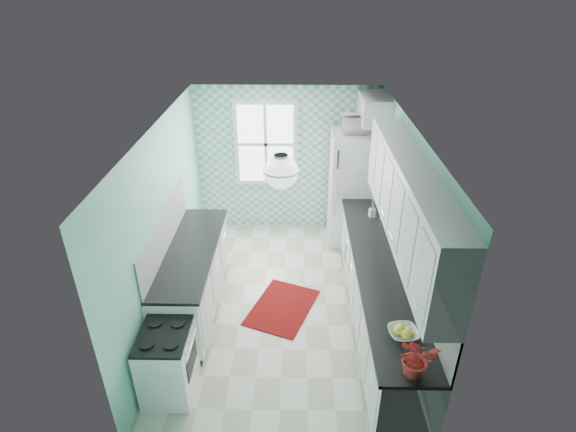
{
  "coord_description": "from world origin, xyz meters",
  "views": [
    {
      "loc": [
        0.14,
        -4.87,
        4.06
      ],
      "look_at": [
        0.05,
        0.25,
        1.25
      ],
      "focal_mm": 28.0,
      "sensor_mm": 36.0,
      "label": 1
    }
  ],
  "objects_px": {
    "fridge": "(355,188)",
    "sink": "(370,222)",
    "ceiling_light": "(281,172)",
    "potted_plant": "(416,358)",
    "stove": "(168,361)",
    "fruit_bowl": "(403,333)",
    "microwave": "(360,124)"
  },
  "relations": [
    {
      "from": "stove",
      "to": "fruit_bowl",
      "type": "height_order",
      "value": "fruit_bowl"
    },
    {
      "from": "stove",
      "to": "potted_plant",
      "type": "bearing_deg",
      "value": -16.77
    },
    {
      "from": "ceiling_light",
      "to": "potted_plant",
      "type": "distance_m",
      "value": 2.11
    },
    {
      "from": "fridge",
      "to": "sink",
      "type": "bearing_deg",
      "value": -87.08
    },
    {
      "from": "fruit_bowl",
      "to": "fridge",
      "type": "bearing_deg",
      "value": 91.54
    },
    {
      "from": "potted_plant",
      "to": "microwave",
      "type": "height_order",
      "value": "microwave"
    },
    {
      "from": "stove",
      "to": "fruit_bowl",
      "type": "bearing_deg",
      "value": -5.96
    },
    {
      "from": "fridge",
      "to": "sink",
      "type": "xyz_separation_m",
      "value": [
        0.09,
        -1.1,
        -0.01
      ]
    },
    {
      "from": "stove",
      "to": "microwave",
      "type": "relative_size",
      "value": 1.59
    },
    {
      "from": "fruit_bowl",
      "to": "stove",
      "type": "bearing_deg",
      "value": 176.81
    },
    {
      "from": "sink",
      "to": "fruit_bowl",
      "type": "bearing_deg",
      "value": -87.77
    },
    {
      "from": "ceiling_light",
      "to": "microwave",
      "type": "relative_size",
      "value": 0.72
    },
    {
      "from": "fridge",
      "to": "sink",
      "type": "relative_size",
      "value": 3.54
    },
    {
      "from": "fridge",
      "to": "ceiling_light",
      "type": "bearing_deg",
      "value": -115.3
    },
    {
      "from": "fridge",
      "to": "potted_plant",
      "type": "height_order",
      "value": "fridge"
    },
    {
      "from": "ceiling_light",
      "to": "fruit_bowl",
      "type": "height_order",
      "value": "ceiling_light"
    },
    {
      "from": "potted_plant",
      "to": "microwave",
      "type": "distance_m",
      "value": 3.93
    },
    {
      "from": "ceiling_light",
      "to": "fruit_bowl",
      "type": "relative_size",
      "value": 1.22
    },
    {
      "from": "stove",
      "to": "fruit_bowl",
      "type": "xyz_separation_m",
      "value": [
        2.4,
        -0.13,
        0.56
      ]
    },
    {
      "from": "ceiling_light",
      "to": "sink",
      "type": "relative_size",
      "value": 0.66
    },
    {
      "from": "stove",
      "to": "sink",
      "type": "bearing_deg",
      "value": 38.81
    },
    {
      "from": "potted_plant",
      "to": "fridge",
      "type": "bearing_deg",
      "value": 91.35
    },
    {
      "from": "fruit_bowl",
      "to": "potted_plant",
      "type": "relative_size",
      "value": 0.76
    },
    {
      "from": "stove",
      "to": "fruit_bowl",
      "type": "distance_m",
      "value": 2.47
    },
    {
      "from": "fridge",
      "to": "stove",
      "type": "xyz_separation_m",
      "value": [
        -2.31,
        -3.23,
        -0.53
      ]
    },
    {
      "from": "fridge",
      "to": "fruit_bowl",
      "type": "bearing_deg",
      "value": -90.46
    },
    {
      "from": "ceiling_light",
      "to": "microwave",
      "type": "xyz_separation_m",
      "value": [
        1.11,
        2.58,
        -0.31
      ]
    },
    {
      "from": "stove",
      "to": "potted_plant",
      "type": "xyz_separation_m",
      "value": [
        2.4,
        -0.6,
        0.72
      ]
    },
    {
      "from": "stove",
      "to": "potted_plant",
      "type": "distance_m",
      "value": 2.57
    },
    {
      "from": "fruit_bowl",
      "to": "potted_plant",
      "type": "bearing_deg",
      "value": -90.0
    },
    {
      "from": "ceiling_light",
      "to": "potted_plant",
      "type": "height_order",
      "value": "ceiling_light"
    },
    {
      "from": "sink",
      "to": "fruit_bowl",
      "type": "distance_m",
      "value": 2.27
    }
  ]
}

